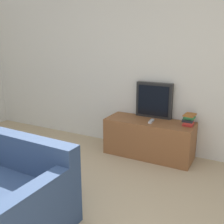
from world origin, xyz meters
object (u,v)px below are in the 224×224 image
at_px(book_stack, 189,120).
at_px(remote_on_stand, 151,121).
at_px(television, 154,100).
at_px(tv_stand, 149,138).

bearing_deg(book_stack, remote_on_stand, -168.65).
distance_m(book_stack, remote_on_stand, 0.51).
relative_size(book_stack, remote_on_stand, 1.19).
bearing_deg(television, book_stack, -14.96).
xyz_separation_m(television, book_stack, (0.55, -0.15, -0.18)).
height_order(television, book_stack, television).
bearing_deg(book_stack, television, 165.04).
distance_m(tv_stand, book_stack, 0.64).
xyz_separation_m(book_stack, remote_on_stand, (-0.50, -0.10, -0.07)).
xyz_separation_m(tv_stand, remote_on_stand, (0.04, -0.05, 0.28)).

